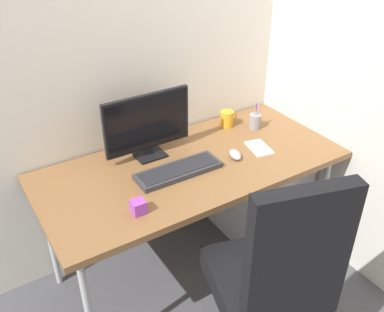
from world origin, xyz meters
The scene contains 13 objects.
ground_plane centered at (0.00, 0.00, 0.00)m, with size 8.00×8.00×0.00m, color #4C4C51.
wall_back centered at (0.00, 0.41, 1.40)m, with size 2.50×0.04×2.80m, color silver.
wall_side_right centered at (0.85, -0.12, 1.40)m, with size 0.04×1.62×2.80m, color silver.
desk centered at (0.00, 0.00, 0.70)m, with size 1.63×0.75×0.74m.
office_chair centered at (-0.03, -0.72, 0.56)m, with size 0.59×0.64×1.13m.
filing_cabinet centered at (0.57, 0.07, 0.30)m, with size 0.48×0.49×0.60m.
monitor centered at (-0.15, 0.19, 0.93)m, with size 0.49×0.13×0.36m.
keyboard centered at (-0.11, -0.04, 0.76)m, with size 0.46×0.15×0.03m.
mouse centered at (0.23, -0.07, 0.76)m, with size 0.06×0.11×0.03m, color #9EA0A5.
pen_holder centered at (0.54, 0.14, 0.79)m, with size 0.07×0.07×0.16m.
notebook centered at (0.40, -0.07, 0.75)m, with size 0.10×0.17×0.01m, color silver.
coffee_mug centered at (0.41, 0.25, 0.79)m, with size 0.12×0.08×0.10m.
desk_clamp_accessory centered at (-0.42, -0.22, 0.77)m, with size 0.06×0.06×0.06m, color purple.
Camera 1 is at (-1.03, -1.64, 1.98)m, focal length 40.37 mm.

